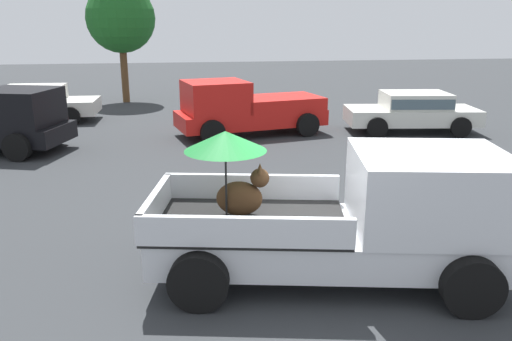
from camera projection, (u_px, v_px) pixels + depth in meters
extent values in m
plane|color=#2D3033|center=(326.00, 275.00, 7.64)|extent=(80.00, 80.00, 0.00)
cylinder|color=black|center=(428.00, 227.00, 8.40)|extent=(0.84, 0.43, 0.80)
cylinder|color=black|center=(472.00, 287.00, 6.52)|extent=(0.84, 0.43, 0.80)
cylinder|color=black|center=(216.00, 224.00, 8.53)|extent=(0.84, 0.43, 0.80)
cylinder|color=black|center=(199.00, 281.00, 6.65)|extent=(0.84, 0.43, 0.80)
cube|color=silver|center=(327.00, 240.00, 7.47)|extent=(5.25, 2.71, 0.50)
cube|color=silver|center=(429.00, 190.00, 7.20)|extent=(2.41, 2.22, 1.08)
cube|color=#4C606B|center=(504.00, 177.00, 7.10)|extent=(0.38, 1.70, 0.64)
cube|color=black|center=(249.00, 221.00, 7.44)|extent=(3.10, 2.33, 0.06)
cube|color=silver|center=(252.00, 186.00, 8.26)|extent=(2.77, 0.62, 0.40)
cube|color=silver|center=(245.00, 232.00, 6.49)|extent=(2.77, 0.62, 0.40)
cube|color=silver|center=(156.00, 205.00, 7.42)|extent=(0.44, 1.83, 0.40)
ellipsoid|color=#472D19|center=(239.00, 198.00, 7.52)|extent=(0.73, 0.44, 0.52)
sphere|color=#472D19|center=(260.00, 178.00, 7.42)|extent=(0.33, 0.33, 0.28)
cone|color=#472D19|center=(260.00, 167.00, 7.46)|extent=(0.11, 0.11, 0.12)
cone|color=#472D19|center=(260.00, 170.00, 7.30)|extent=(0.11, 0.11, 0.12)
cylinder|color=black|center=(226.00, 184.00, 7.31)|extent=(0.04, 0.04, 1.06)
cone|color=#19722D|center=(225.00, 141.00, 7.13)|extent=(1.36, 1.36, 0.28)
cylinder|color=black|center=(213.00, 132.00, 15.51)|extent=(0.80, 0.42, 0.76)
cylinder|color=black|center=(197.00, 121.00, 17.21)|extent=(0.80, 0.42, 0.76)
cylinder|color=black|center=(307.00, 125.00, 16.61)|extent=(0.80, 0.42, 0.76)
cylinder|color=black|center=(284.00, 115.00, 18.31)|extent=(0.80, 0.42, 0.76)
cube|color=red|center=(251.00, 118.00, 16.86)|extent=(5.08, 2.80, 0.50)
cube|color=red|center=(216.00, 97.00, 16.23)|extent=(2.25, 2.17, 1.00)
cube|color=red|center=(279.00, 103.00, 17.08)|extent=(3.03, 2.34, 0.40)
cylinder|color=black|center=(54.00, 132.00, 15.50)|extent=(0.80, 0.47, 0.76)
cylinder|color=black|center=(17.00, 147.00, 13.70)|extent=(0.80, 0.47, 0.76)
cube|color=black|center=(19.00, 107.00, 14.39)|extent=(2.34, 2.27, 1.00)
cylinder|color=black|center=(81.00, 108.00, 20.04)|extent=(0.67, 0.24, 0.66)
cylinder|color=black|center=(71.00, 116.00, 18.36)|extent=(0.67, 0.24, 0.66)
cylinder|color=black|center=(9.00, 109.00, 19.73)|extent=(0.67, 0.24, 0.66)
cube|color=silver|center=(38.00, 107.00, 18.98)|extent=(4.35, 1.89, 0.52)
cube|color=silver|center=(34.00, 93.00, 18.83)|extent=(2.15, 1.66, 0.56)
cube|color=#4C606B|center=(34.00, 93.00, 18.83)|extent=(2.09, 1.74, 0.32)
cylinder|color=black|center=(377.00, 127.00, 16.45)|extent=(0.68, 0.31, 0.66)
cylinder|color=black|center=(365.00, 117.00, 18.14)|extent=(0.68, 0.31, 0.66)
cylinder|color=black|center=(460.00, 127.00, 16.50)|extent=(0.68, 0.31, 0.66)
cylinder|color=black|center=(441.00, 117.00, 18.18)|extent=(0.68, 0.31, 0.66)
cube|color=silver|center=(411.00, 116.00, 17.26)|extent=(4.49, 2.31, 0.52)
cube|color=silver|center=(415.00, 101.00, 17.12)|extent=(2.29, 1.86, 0.56)
cube|color=#4C606B|center=(415.00, 101.00, 17.12)|extent=(2.24, 1.93, 0.32)
cylinder|color=brown|center=(125.00, 73.00, 23.33)|extent=(0.32, 0.32, 2.65)
sphere|color=#19561E|center=(121.00, 18.00, 22.65)|extent=(3.03, 3.03, 3.03)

